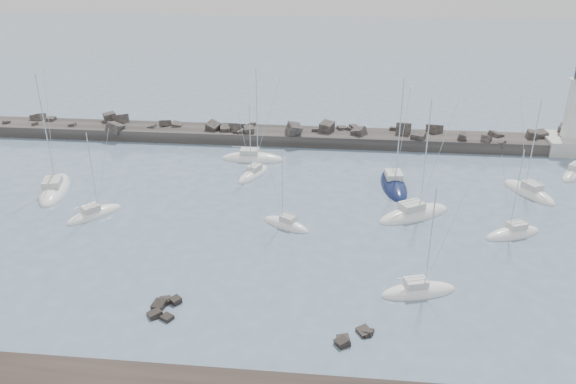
{
  "coord_description": "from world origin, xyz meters",
  "views": [
    {
      "loc": [
        12.12,
        -49.0,
        30.47
      ],
      "look_at": [
        5.82,
        12.0,
        2.67
      ],
      "focal_mm": 35.0,
      "sensor_mm": 36.0,
      "label": 1
    }
  ],
  "objects_px": {
    "sailboat_9": "(513,234)",
    "sailboat_6": "(253,175)",
    "sailboat_7": "(418,292)",
    "sailboat_8": "(394,185)",
    "sailboat_4": "(253,159)",
    "sailboat_5": "(286,225)",
    "sailboat_10": "(528,193)",
    "sailboat_1": "(55,190)",
    "sailboat_14": "(414,215)",
    "sailboat_12": "(576,174)",
    "lighthouse": "(569,132)",
    "sailboat_3": "(94,215)"
  },
  "relations": [
    {
      "from": "sailboat_1",
      "to": "sailboat_10",
      "type": "height_order",
      "value": "sailboat_1"
    },
    {
      "from": "sailboat_7",
      "to": "sailboat_10",
      "type": "relative_size",
      "value": 0.87
    },
    {
      "from": "sailboat_9",
      "to": "sailboat_14",
      "type": "height_order",
      "value": "sailboat_14"
    },
    {
      "from": "sailboat_6",
      "to": "lighthouse",
      "type": "bearing_deg",
      "value": 17.7
    },
    {
      "from": "lighthouse",
      "to": "sailboat_5",
      "type": "bearing_deg",
      "value": -144.12
    },
    {
      "from": "sailboat_9",
      "to": "sailboat_10",
      "type": "xyz_separation_m",
      "value": [
        4.95,
        11.82,
        0.01
      ]
    },
    {
      "from": "sailboat_6",
      "to": "sailboat_9",
      "type": "relative_size",
      "value": 1.0
    },
    {
      "from": "sailboat_9",
      "to": "sailboat_7",
      "type": "bearing_deg",
      "value": -133.25
    },
    {
      "from": "sailboat_8",
      "to": "sailboat_14",
      "type": "height_order",
      "value": "sailboat_8"
    },
    {
      "from": "sailboat_12",
      "to": "sailboat_8",
      "type": "bearing_deg",
      "value": -165.26
    },
    {
      "from": "sailboat_12",
      "to": "sailboat_5",
      "type": "bearing_deg",
      "value": -153.39
    },
    {
      "from": "sailboat_8",
      "to": "sailboat_12",
      "type": "xyz_separation_m",
      "value": [
        25.92,
        6.82,
        -0.0
      ]
    },
    {
      "from": "sailboat_3",
      "to": "sailboat_9",
      "type": "height_order",
      "value": "sailboat_3"
    },
    {
      "from": "sailboat_8",
      "to": "sailboat_3",
      "type": "bearing_deg",
      "value": -161.0
    },
    {
      "from": "sailboat_1",
      "to": "sailboat_14",
      "type": "xyz_separation_m",
      "value": [
        46.49,
        -2.59,
        0.0
      ]
    },
    {
      "from": "sailboat_3",
      "to": "sailboat_14",
      "type": "relative_size",
      "value": 0.72
    },
    {
      "from": "lighthouse",
      "to": "sailboat_3",
      "type": "bearing_deg",
      "value": -155.38
    },
    {
      "from": "sailboat_1",
      "to": "sailboat_12",
      "type": "xyz_separation_m",
      "value": [
        70.58,
        12.89,
        0.0
      ]
    },
    {
      "from": "sailboat_9",
      "to": "sailboat_6",
      "type": "bearing_deg",
      "value": 155.94
    },
    {
      "from": "sailboat_3",
      "to": "sailboat_7",
      "type": "distance_m",
      "value": 39.07
    },
    {
      "from": "sailboat_7",
      "to": "sailboat_9",
      "type": "bearing_deg",
      "value": 46.75
    },
    {
      "from": "sailboat_4",
      "to": "sailboat_3",
      "type": "bearing_deg",
      "value": -128.01
    },
    {
      "from": "lighthouse",
      "to": "sailboat_9",
      "type": "height_order",
      "value": "lighthouse"
    },
    {
      "from": "sailboat_4",
      "to": "sailboat_1",
      "type": "bearing_deg",
      "value": -149.98
    },
    {
      "from": "sailboat_4",
      "to": "sailboat_6",
      "type": "distance_m",
      "value": 6.17
    },
    {
      "from": "sailboat_8",
      "to": "sailboat_9",
      "type": "distance_m",
      "value": 17.53
    },
    {
      "from": "sailboat_5",
      "to": "sailboat_14",
      "type": "xyz_separation_m",
      "value": [
        15.04,
        4.12,
        0.02
      ]
    },
    {
      "from": "sailboat_4",
      "to": "sailboat_7",
      "type": "xyz_separation_m",
      "value": [
        21.06,
        -32.83,
        -0.0
      ]
    },
    {
      "from": "sailboat_7",
      "to": "sailboat_9",
      "type": "relative_size",
      "value": 1.04
    },
    {
      "from": "lighthouse",
      "to": "sailboat_9",
      "type": "distance_m",
      "value": 33.2
    },
    {
      "from": "sailboat_3",
      "to": "sailboat_10",
      "type": "bearing_deg",
      "value": 12.58
    },
    {
      "from": "sailboat_6",
      "to": "sailboat_7",
      "type": "distance_m",
      "value": 33.39
    },
    {
      "from": "sailboat_4",
      "to": "sailboat_5",
      "type": "bearing_deg",
      "value": -70.72
    },
    {
      "from": "sailboat_5",
      "to": "sailboat_10",
      "type": "relative_size",
      "value": 0.73
    },
    {
      "from": "lighthouse",
      "to": "sailboat_1",
      "type": "xyz_separation_m",
      "value": [
        -72.49,
        -22.97,
        -2.94
      ]
    },
    {
      "from": "sailboat_8",
      "to": "sailboat_4",
      "type": "bearing_deg",
      "value": 158.83
    },
    {
      "from": "sailboat_1",
      "to": "sailboat_12",
      "type": "distance_m",
      "value": 71.75
    },
    {
      "from": "sailboat_1",
      "to": "sailboat_7",
      "type": "bearing_deg",
      "value": -22.6
    },
    {
      "from": "sailboat_3",
      "to": "sailboat_7",
      "type": "height_order",
      "value": "sailboat_7"
    },
    {
      "from": "sailboat_10",
      "to": "sailboat_9",
      "type": "bearing_deg",
      "value": -112.74
    },
    {
      "from": "sailboat_6",
      "to": "sailboat_7",
      "type": "relative_size",
      "value": 0.96
    },
    {
      "from": "sailboat_7",
      "to": "sailboat_6",
      "type": "bearing_deg",
      "value": 126.75
    },
    {
      "from": "sailboat_6",
      "to": "sailboat_7",
      "type": "bearing_deg",
      "value": -53.25
    },
    {
      "from": "sailboat_7",
      "to": "sailboat_8",
      "type": "xyz_separation_m",
      "value": [
        -0.61,
        24.91,
        0.01
      ]
    },
    {
      "from": "sailboat_6",
      "to": "sailboat_8",
      "type": "xyz_separation_m",
      "value": [
        19.36,
        -1.84,
        0.02
      ]
    },
    {
      "from": "sailboat_5",
      "to": "sailboat_12",
      "type": "bearing_deg",
      "value": 26.61
    },
    {
      "from": "sailboat_14",
      "to": "sailboat_1",
      "type": "bearing_deg",
      "value": 176.81
    },
    {
      "from": "sailboat_4",
      "to": "sailboat_9",
      "type": "distance_m",
      "value": 38.63
    },
    {
      "from": "sailboat_9",
      "to": "sailboat_10",
      "type": "distance_m",
      "value": 12.81
    },
    {
      "from": "sailboat_6",
      "to": "sailboat_10",
      "type": "height_order",
      "value": "sailboat_10"
    }
  ]
}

